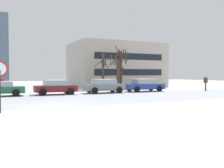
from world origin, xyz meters
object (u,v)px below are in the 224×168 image
object	(u,v)px
parked_car_maroon	(55,87)
pedestrian_crossing	(206,82)
parked_car_gray	(104,86)
stop_sign	(0,77)
parked_car_blue	(144,85)

from	to	relation	value
parked_car_maroon	pedestrian_crossing	xyz separation A→B (m)	(17.80, -1.28, 0.31)
parked_car_maroon	parked_car_gray	xyz separation A→B (m)	(5.01, -0.09, 0.02)
pedestrian_crossing	stop_sign	bearing A→B (deg)	-157.79
parked_car_gray	parked_car_blue	size ratio (longest dim) A/B	0.94
stop_sign	pedestrian_crossing	xyz separation A→B (m)	(22.91, 9.35, -0.79)
parked_car_maroon	parked_car_gray	size ratio (longest dim) A/B	0.96
parked_car_blue	stop_sign	bearing A→B (deg)	-144.60
stop_sign	parked_car_blue	bearing A→B (deg)	35.40
parked_car_gray	stop_sign	bearing A→B (deg)	-133.85
stop_sign	pedestrian_crossing	world-z (taller)	stop_sign
parked_car_blue	pedestrian_crossing	world-z (taller)	pedestrian_crossing
parked_car_blue	parked_car_maroon	bearing A→B (deg)	-179.29
parked_car_blue	pedestrian_crossing	bearing A→B (deg)	-10.26
stop_sign	parked_car_maroon	size ratio (longest dim) A/B	0.65
pedestrian_crossing	parked_car_blue	bearing A→B (deg)	169.74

